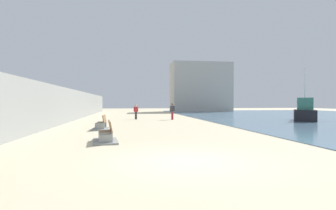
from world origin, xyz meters
name	(u,v)px	position (x,y,z in m)	size (l,w,h in m)	color
ground_plane	(146,121)	(0.00, 18.00, 0.00)	(120.00, 120.00, 0.00)	beige
seawall	(65,105)	(-7.50, 18.00, 1.57)	(0.80, 64.00, 3.14)	gray
bench_near	(106,137)	(-2.73, 4.57, 0.23)	(1.32, 2.21, 0.98)	gray
bench_far	(101,126)	(-3.51, 10.62, 0.23)	(1.13, 2.11, 0.98)	gray
person_walking	(136,111)	(-0.87, 21.30, 0.94)	(0.50, 0.29, 1.63)	#333338
person_standing	(172,110)	(2.97, 20.21, 1.02)	(0.45, 0.35, 1.75)	#B22D33
boat_mid_bay	(305,112)	(15.53, 16.12, 0.88)	(3.87, 4.54, 5.34)	black
harbor_building	(200,87)	(13.11, 46.00, 4.99)	(12.00, 6.00, 9.98)	#ADAAA3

